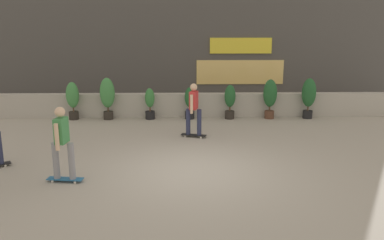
{
  "coord_description": "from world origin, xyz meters",
  "views": [
    {
      "loc": [
        -0.23,
        -8.72,
        3.3
      ],
      "look_at": [
        0.0,
        1.5,
        0.9
      ],
      "focal_mm": 36.09,
      "sensor_mm": 36.0,
      "label": 1
    }
  ],
  "objects_px": {
    "potted_plant_5": "(270,96)",
    "skater_mid_plaza": "(62,141)",
    "potted_plant_3": "(190,102)",
    "potted_plant_4": "(230,100)",
    "potted_plant_6": "(309,95)",
    "potted_plant_0": "(73,98)",
    "potted_plant_2": "(150,103)",
    "potted_plant_1": "(107,95)",
    "skater_far_right": "(194,108)"
  },
  "relations": [
    {
      "from": "potted_plant_5",
      "to": "skater_mid_plaza",
      "type": "bearing_deg",
      "value": -133.76
    },
    {
      "from": "potted_plant_3",
      "to": "potted_plant_5",
      "type": "distance_m",
      "value": 3.04
    },
    {
      "from": "potted_plant_5",
      "to": "skater_mid_plaza",
      "type": "relative_size",
      "value": 0.88
    },
    {
      "from": "potted_plant_3",
      "to": "skater_mid_plaza",
      "type": "xyz_separation_m",
      "value": [
        -2.87,
        -6.17,
        0.3
      ]
    },
    {
      "from": "potted_plant_4",
      "to": "potted_plant_6",
      "type": "xyz_separation_m",
      "value": [
        2.98,
        0.0,
        0.18
      ]
    },
    {
      "from": "potted_plant_0",
      "to": "potted_plant_5",
      "type": "distance_m",
      "value": 7.4
    },
    {
      "from": "potted_plant_2",
      "to": "potted_plant_3",
      "type": "distance_m",
      "value": 1.5
    },
    {
      "from": "potted_plant_1",
      "to": "potted_plant_4",
      "type": "height_order",
      "value": "potted_plant_1"
    },
    {
      "from": "potted_plant_0",
      "to": "potted_plant_6",
      "type": "distance_m",
      "value": 8.87
    },
    {
      "from": "potted_plant_4",
      "to": "potted_plant_2",
      "type": "bearing_deg",
      "value": 180.0
    },
    {
      "from": "potted_plant_4",
      "to": "potted_plant_5",
      "type": "xyz_separation_m",
      "value": [
        1.51,
        -0.0,
        0.15
      ]
    },
    {
      "from": "potted_plant_4",
      "to": "potted_plant_5",
      "type": "bearing_deg",
      "value": -0.0
    },
    {
      "from": "potted_plant_2",
      "to": "potted_plant_6",
      "type": "relative_size",
      "value": 0.77
    },
    {
      "from": "potted_plant_4",
      "to": "potted_plant_6",
      "type": "distance_m",
      "value": 2.99
    },
    {
      "from": "potted_plant_3",
      "to": "skater_far_right",
      "type": "bearing_deg",
      "value": -88.09
    },
    {
      "from": "potted_plant_1",
      "to": "skater_mid_plaza",
      "type": "bearing_deg",
      "value": -88.15
    },
    {
      "from": "potted_plant_1",
      "to": "potted_plant_5",
      "type": "distance_m",
      "value": 6.11
    },
    {
      "from": "potted_plant_0",
      "to": "potted_plant_2",
      "type": "xyz_separation_m",
      "value": [
        2.87,
        0.0,
        -0.2
      ]
    },
    {
      "from": "potted_plant_5",
      "to": "potted_plant_6",
      "type": "relative_size",
      "value": 0.98
    },
    {
      "from": "potted_plant_0",
      "to": "potted_plant_5",
      "type": "height_order",
      "value": "potted_plant_5"
    },
    {
      "from": "potted_plant_3",
      "to": "potted_plant_4",
      "type": "xyz_separation_m",
      "value": [
        1.52,
        -0.0,
        0.08
      ]
    },
    {
      "from": "potted_plant_5",
      "to": "skater_far_right",
      "type": "relative_size",
      "value": 0.88
    },
    {
      "from": "potted_plant_0",
      "to": "potted_plant_4",
      "type": "height_order",
      "value": "potted_plant_0"
    },
    {
      "from": "potted_plant_6",
      "to": "skater_mid_plaza",
      "type": "xyz_separation_m",
      "value": [
        -7.37,
        -6.17,
        0.05
      ]
    },
    {
      "from": "potted_plant_3",
      "to": "potted_plant_5",
      "type": "xyz_separation_m",
      "value": [
        3.03,
        -0.0,
        0.23
      ]
    },
    {
      "from": "potted_plant_5",
      "to": "potted_plant_3",
      "type": "bearing_deg",
      "value": 180.0
    },
    {
      "from": "potted_plant_2",
      "to": "skater_far_right",
      "type": "xyz_separation_m",
      "value": [
        1.58,
        -2.55,
        0.33
      ]
    },
    {
      "from": "potted_plant_6",
      "to": "skater_mid_plaza",
      "type": "relative_size",
      "value": 0.9
    },
    {
      "from": "potted_plant_2",
      "to": "potted_plant_4",
      "type": "relative_size",
      "value": 0.91
    },
    {
      "from": "potted_plant_0",
      "to": "skater_mid_plaza",
      "type": "relative_size",
      "value": 0.83
    },
    {
      "from": "potted_plant_5",
      "to": "potted_plant_6",
      "type": "xyz_separation_m",
      "value": [
        1.47,
        0.0,
        0.02
      ]
    },
    {
      "from": "potted_plant_0",
      "to": "potted_plant_3",
      "type": "height_order",
      "value": "potted_plant_0"
    },
    {
      "from": "potted_plant_3",
      "to": "potted_plant_4",
      "type": "bearing_deg",
      "value": -0.0
    },
    {
      "from": "potted_plant_2",
      "to": "skater_mid_plaza",
      "type": "distance_m",
      "value": 6.33
    },
    {
      "from": "potted_plant_3",
      "to": "potted_plant_6",
      "type": "bearing_deg",
      "value": -0.0
    },
    {
      "from": "potted_plant_2",
      "to": "potted_plant_5",
      "type": "bearing_deg",
      "value": -0.0
    },
    {
      "from": "potted_plant_3",
      "to": "skater_mid_plaza",
      "type": "distance_m",
      "value": 6.81
    },
    {
      "from": "potted_plant_4",
      "to": "potted_plant_1",
      "type": "bearing_deg",
      "value": 180.0
    },
    {
      "from": "potted_plant_0",
      "to": "potted_plant_1",
      "type": "bearing_deg",
      "value": 0.0
    },
    {
      "from": "skater_mid_plaza",
      "to": "potted_plant_3",
      "type": "bearing_deg",
      "value": 65.03
    },
    {
      "from": "skater_mid_plaza",
      "to": "potted_plant_5",
      "type": "bearing_deg",
      "value": 46.24
    },
    {
      "from": "potted_plant_2",
      "to": "potted_plant_4",
      "type": "xyz_separation_m",
      "value": [
        3.02,
        -0.0,
        0.1
      ]
    },
    {
      "from": "potted_plant_0",
      "to": "potted_plant_3",
      "type": "xyz_separation_m",
      "value": [
        4.37,
        0.0,
        -0.17
      ]
    },
    {
      "from": "potted_plant_0",
      "to": "skater_mid_plaza",
      "type": "bearing_deg",
      "value": -76.37
    },
    {
      "from": "potted_plant_0",
      "to": "skater_far_right",
      "type": "relative_size",
      "value": 0.83
    },
    {
      "from": "potted_plant_1",
      "to": "skater_far_right",
      "type": "bearing_deg",
      "value": -38.98
    },
    {
      "from": "potted_plant_3",
      "to": "skater_far_right",
      "type": "xyz_separation_m",
      "value": [
        0.09,
        -2.55,
        0.3
      ]
    },
    {
      "from": "potted_plant_3",
      "to": "potted_plant_5",
      "type": "bearing_deg",
      "value": -0.0
    },
    {
      "from": "potted_plant_5",
      "to": "skater_far_right",
      "type": "xyz_separation_m",
      "value": [
        -2.95,
        -2.55,
        0.07
      ]
    },
    {
      "from": "potted_plant_5",
      "to": "skater_far_right",
      "type": "distance_m",
      "value": 3.9
    }
  ]
}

